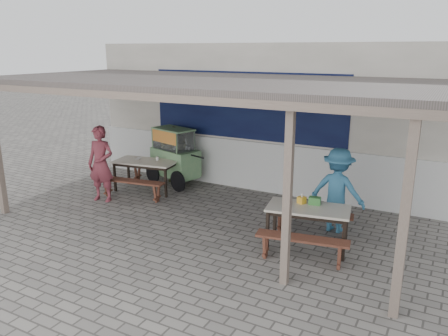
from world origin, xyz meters
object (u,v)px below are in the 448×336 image
patron_wall_side (175,154)px  donation_box (315,201)px  patron_street_side (101,164)px  bench_right_street (302,244)px  table_left (146,164)px  condiment_jar (157,158)px  vendor_cart (174,154)px  tissue_box (302,200)px  bench_right_wall (312,217)px  bench_left_street (132,185)px  bench_left_wall (159,170)px  patron_right_table (337,190)px  table_right (308,212)px  condiment_bowl (138,159)px

patron_wall_side → donation_box: bearing=171.3°
patron_street_side → donation_box: size_ratio=8.65×
bench_right_street → table_left: bearing=148.4°
condiment_jar → vendor_cart: bearing=77.9°
patron_street_side → tissue_box: (4.72, -0.04, -0.05)m
table_left → bench_right_wall: bearing=-17.0°
patron_street_side → donation_box: 4.94m
bench_left_street → tissue_box: (4.20, -0.42, 0.47)m
bench_left_wall → patron_street_side: bearing=-109.2°
bench_right_wall → bench_left_wall: bearing=153.8°
vendor_cart → patron_street_side: bearing=-96.3°
bench_left_wall → bench_right_street: 5.30m
patron_right_table → donation_box: 0.83m
bench_left_wall → table_right: size_ratio=1.09×
patron_wall_side → condiment_bowl: 1.04m
table_right → patron_wall_side: patron_wall_side is taller
table_left → patron_wall_side: patron_wall_side is taller
patron_right_table → condiment_jar: patron_right_table is taller
table_left → vendor_cart: 0.83m
vendor_cart → condiment_bowl: size_ratio=10.89×
patron_right_table → donation_box: patron_right_table is taller
tissue_box → condiment_bowl: 4.69m
bench_right_wall → bench_right_street: bearing=-90.0°
table_right → patron_right_table: bearing=66.6°
bench_left_street → tissue_box: tissue_box is taller
bench_right_street → donation_box: donation_box is taller
patron_street_side → condiment_jar: patron_street_side is taller
table_left → patron_street_side: 1.15m
table_right → condiment_bowl: bearing=155.3°
vendor_cart → patron_right_table: size_ratio=1.16×
condiment_bowl → bench_right_wall: bearing=-8.1°
patron_wall_side → condiment_jar: bearing=107.2°
patron_right_table → condiment_bowl: 4.97m
condiment_jar → condiment_bowl: size_ratio=0.49×
bench_right_wall → patron_wall_side: patron_wall_side is taller
table_left → condiment_bowl: 0.27m
patron_street_side → donation_box: patron_street_side is taller
vendor_cart → condiment_jar: 0.57m
bench_left_wall → condiment_bowl: condiment_bowl is taller
table_left → bench_right_street: 4.93m
table_left → condiment_bowl: size_ratio=9.28×
vendor_cart → condiment_jar: vendor_cart is taller
patron_wall_side → tissue_box: (4.10, -2.06, 0.08)m
bench_right_street → condiment_bowl: condiment_bowl is taller
table_left → patron_street_side: bearing=-120.5°
bench_right_wall → vendor_cart: size_ratio=0.81×
tissue_box → condiment_bowl: bearing=166.2°
bench_left_wall → bench_left_street: bearing=-90.0°
bench_left_wall → vendor_cart: vendor_cart is taller
bench_left_street → patron_wall_side: patron_wall_side is taller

